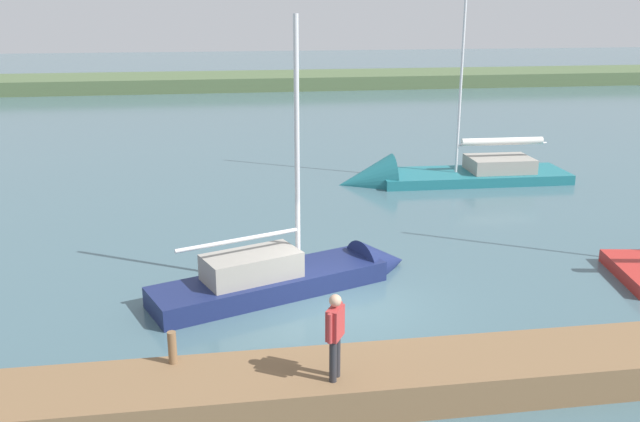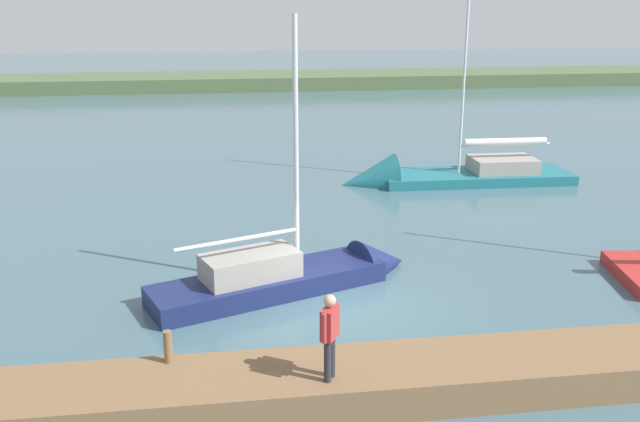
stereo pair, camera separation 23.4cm
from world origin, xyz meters
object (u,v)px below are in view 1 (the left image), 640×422
sailboat_near_dock (300,278)px  sailboat_far_right (430,180)px  person_on_dock (335,331)px  mooring_post_near (172,348)px

sailboat_near_dock → sailboat_far_right: 12.78m
person_on_dock → mooring_post_near: bearing=10.4°
sailboat_near_dock → sailboat_far_right: sailboat_far_right is taller
sailboat_near_dock → sailboat_far_right: (-7.09, -10.63, -0.15)m
sailboat_far_right → person_on_dock: sailboat_far_right is taller
sailboat_near_dock → person_on_dock: 6.36m
sailboat_far_right → person_on_dock: bearing=68.3°
sailboat_near_dock → sailboat_far_right: bearing=35.0°
mooring_post_near → person_on_dock: person_on_dock is taller
mooring_post_near → person_on_dock: bearing=160.5°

